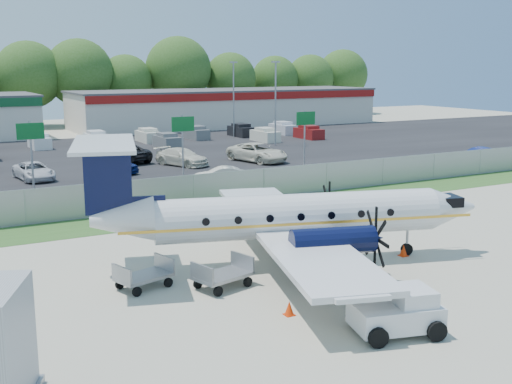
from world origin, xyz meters
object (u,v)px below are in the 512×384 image
baggage_cart_near (223,275)px  baggage_cart_far (144,276)px  pushback_tug (399,312)px  aircraft (290,216)px

baggage_cart_near → baggage_cart_far: size_ratio=1.04×
baggage_cart_far → pushback_tug: bearing=-54.2°
aircraft → baggage_cart_near: bearing=-159.7°
aircraft → baggage_cart_far: aircraft is taller
baggage_cart_near → baggage_cart_far: (-2.75, 1.45, -0.02)m
aircraft → pushback_tug: size_ratio=5.84×
pushback_tug → baggage_cart_near: size_ratio=1.26×
pushback_tug → baggage_cart_near: pushback_tug is taller
aircraft → pushback_tug: 8.35m
baggage_cart_near → aircraft: bearing=20.3°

